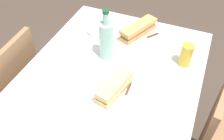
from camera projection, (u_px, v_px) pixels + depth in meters
The scene contains 12 objects.
dining_table at pixel (112, 89), 1.34m from camera, with size 1.05×0.86×0.76m.
chair_near at pixel (9, 90), 1.53m from camera, with size 0.42×0.42×0.85m.
plate_near at pixel (114, 93), 1.15m from camera, with size 0.26×0.26×0.01m, color white.
baguette_sandwich_near at pixel (114, 87), 1.13m from camera, with size 0.22×0.11×0.07m.
knife_near at pixel (126, 95), 1.13m from camera, with size 0.18×0.02×0.01m.
plate_far at pixel (138, 35), 1.47m from camera, with size 0.26×0.26×0.01m, color silver.
baguette_sandwich_far at pixel (138, 29), 1.44m from camera, with size 0.25×0.16×0.07m.
knife_far at pixel (147, 38), 1.44m from camera, with size 0.15×0.12×0.01m.
water_bottle at pixel (106, 40), 1.27m from camera, with size 0.07×0.07×0.28m.
beer_glass at pixel (186, 55), 1.26m from camera, with size 0.06×0.06×0.12m, color gold.
olive_bowl at pixel (97, 31), 1.48m from camera, with size 0.11×0.11×0.03m, color silver.
paper_napkin at pixel (77, 56), 1.35m from camera, with size 0.14×0.14×0.00m, color white.
Camera 1 is at (0.82, 0.34, 1.65)m, focal length 40.34 mm.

